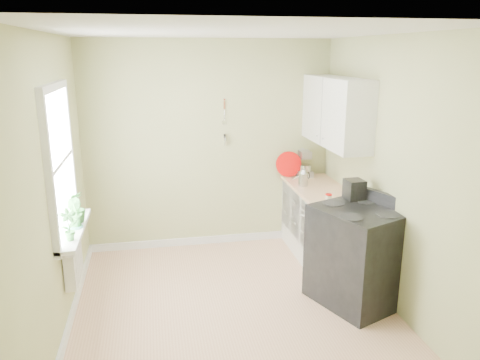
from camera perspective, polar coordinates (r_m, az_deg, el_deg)
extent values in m
cube|color=tan|center=(4.91, -0.70, -15.83)|extent=(3.20, 3.60, 0.02)
cube|color=white|center=(4.21, -0.83, 17.76)|extent=(3.20, 3.60, 0.02)
cube|color=#B6B87D|center=(6.11, -3.77, 4.15)|extent=(3.20, 0.02, 2.70)
cube|color=#B6B87D|center=(4.39, -21.93, -1.42)|extent=(0.02, 3.60, 2.70)
cube|color=#B6B87D|center=(4.90, 18.10, 0.61)|extent=(0.02, 3.60, 2.70)
cube|color=white|center=(5.91, 10.08, -5.69)|extent=(0.60, 1.60, 0.87)
cube|color=#EDBC91|center=(5.76, 10.19, -1.47)|extent=(0.64, 1.60, 0.04)
cube|color=white|center=(5.71, 11.57, 8.17)|extent=(0.35, 1.40, 0.80)
cube|color=white|center=(4.62, -21.27, 2.02)|extent=(0.02, 1.00, 1.30)
cube|color=white|center=(4.52, -21.86, 10.50)|extent=(0.06, 1.14, 0.07)
cube|color=white|center=(4.81, -20.24, -5.92)|extent=(0.06, 1.14, 0.07)
cube|color=white|center=(4.62, -21.02, 2.03)|extent=(0.04, 1.00, 0.04)
cube|color=white|center=(4.80, -19.55, -5.73)|extent=(0.18, 1.14, 0.04)
cube|color=white|center=(4.88, -19.64, -9.58)|extent=(0.12, 0.50, 0.35)
cylinder|color=#EDBC91|center=(6.03, -1.91, 9.12)|extent=(0.02, 0.02, 0.10)
cylinder|color=silver|center=(6.04, -1.90, 7.99)|extent=(0.01, 0.01, 0.16)
cylinder|color=silver|center=(6.09, -1.87, 4.82)|extent=(0.01, 0.14, 0.14)
cube|color=black|center=(5.02, 14.00, -9.13)|extent=(0.98, 1.04, 0.99)
cube|color=black|center=(4.83, 14.39, -3.63)|extent=(0.98, 1.04, 0.03)
cube|color=black|center=(4.95, 17.78, -2.58)|extent=(0.38, 0.79, 0.15)
cylinder|color=#B2B2B7|center=(4.73, 10.24, -5.39)|extent=(0.28, 0.64, 0.02)
cube|color=red|center=(4.90, 9.67, -7.11)|extent=(0.11, 0.23, 0.42)
cube|color=#B2B2B7|center=(6.39, 7.77, 0.86)|extent=(0.21, 0.30, 0.08)
cube|color=#B2B2B7|center=(6.48, 7.46, 2.31)|extent=(0.12, 0.08, 0.22)
cube|color=#B2B2B7|center=(6.35, 7.80, 3.21)|extent=(0.15, 0.30, 0.10)
sphere|color=#B2B2B7|center=(6.44, 7.51, 3.66)|extent=(0.12, 0.12, 0.12)
cylinder|color=silver|center=(6.32, 7.96, 1.24)|extent=(0.17, 0.17, 0.14)
cylinder|color=silver|center=(5.90, 7.71, 0.07)|extent=(0.12, 0.12, 0.16)
cone|color=silver|center=(5.87, 7.75, 1.05)|extent=(0.12, 0.12, 0.04)
cylinder|color=silver|center=(5.87, 6.91, 0.29)|extent=(0.11, 0.04, 0.09)
cube|color=black|center=(5.12, 13.72, -1.70)|extent=(0.19, 0.21, 0.32)
cylinder|color=black|center=(5.14, 13.38, -2.75)|extent=(0.10, 0.10, 0.11)
cylinder|color=#AD0907|center=(6.29, 5.94, 1.93)|extent=(0.35, 0.11, 0.34)
cylinder|color=#B7B18F|center=(5.35, 10.74, -2.17)|extent=(0.07, 0.07, 0.07)
cylinder|color=#AD0907|center=(5.34, 10.77, -1.75)|extent=(0.08, 0.08, 0.01)
imported|color=#327431|center=(4.44, -20.20, -5.15)|extent=(0.19, 0.17, 0.30)
imported|color=#327431|center=(4.77, -19.55, -3.77)|extent=(0.20, 0.20, 0.28)
imported|color=#327431|center=(4.88, -19.37, -3.15)|extent=(0.24, 0.24, 0.31)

